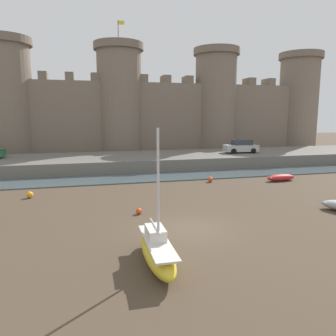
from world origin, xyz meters
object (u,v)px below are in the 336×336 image
at_px(mooring_buoy_near_channel, 139,211).
at_px(mooring_buoy_mid_mud, 210,179).
at_px(mooring_buoy_off_centre, 30,195).
at_px(sailboat_foreground_centre, 157,250).
at_px(rowboat_foreground_left, 281,177).
at_px(car_quay_west, 241,147).

bearing_deg(mooring_buoy_near_channel, mooring_buoy_mid_mud, 45.47).
relative_size(mooring_buoy_off_centre, mooring_buoy_mid_mud, 1.01).
bearing_deg(mooring_buoy_near_channel, sailboat_foreground_centre, -93.42).
relative_size(rowboat_foreground_left, mooring_buoy_off_centre, 6.05).
height_order(sailboat_foreground_centre, mooring_buoy_near_channel, sailboat_foreground_centre).
distance_m(mooring_buoy_off_centre, mooring_buoy_near_channel, 9.15).
bearing_deg(car_quay_west, mooring_buoy_mid_mud, -129.29).
bearing_deg(sailboat_foreground_centre, mooring_buoy_off_centre, 117.32).
height_order(mooring_buoy_near_channel, car_quay_west, car_quay_west).
distance_m(rowboat_foreground_left, mooring_buoy_off_centre, 21.31).
distance_m(mooring_buoy_off_centre, car_quay_west, 25.70).
xyz_separation_m(sailboat_foreground_centre, rowboat_foreground_left, (14.69, 13.75, -0.28)).
distance_m(sailboat_foreground_centre, rowboat_foreground_left, 20.12).
bearing_deg(mooring_buoy_mid_mud, sailboat_foreground_centre, -118.97).
height_order(sailboat_foreground_centre, mooring_buoy_mid_mud, sailboat_foreground_centre).
bearing_deg(sailboat_foreground_centre, car_quay_west, 56.65).
bearing_deg(mooring_buoy_near_channel, mooring_buoy_off_centre, 140.12).
xyz_separation_m(rowboat_foreground_left, mooring_buoy_mid_mud, (-6.46, 1.12, -0.08)).
relative_size(mooring_buoy_off_centre, car_quay_west, 0.12).
relative_size(mooring_buoy_mid_mud, mooring_buoy_near_channel, 1.28).
height_order(mooring_buoy_off_centre, mooring_buoy_near_channel, mooring_buoy_off_centre).
distance_m(sailboat_foreground_centre, mooring_buoy_near_channel, 6.95).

